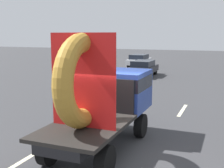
% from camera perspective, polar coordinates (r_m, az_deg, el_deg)
% --- Properties ---
extents(ground_plane, '(120.00, 120.00, 0.00)m').
position_cam_1_polar(ground_plane, '(9.17, -0.11, -12.95)').
color(ground_plane, '#38383A').
extents(flatbed_truck, '(2.02, 4.96, 3.58)m').
position_cam_1_polar(flatbed_truck, '(9.21, -1.30, -2.14)').
color(flatbed_truck, black).
rests_on(flatbed_truck, ground_plane).
extents(distant_sedan, '(1.75, 4.08, 1.33)m').
position_cam_1_polar(distant_sedan, '(25.19, 6.13, 3.21)').
color(distant_sedan, black).
rests_on(distant_sedan, ground_plane).
extents(lane_dash_left_near, '(0.16, 2.90, 0.01)m').
position_cam_1_polar(lane_dash_left_near, '(8.79, -17.48, -14.42)').
color(lane_dash_left_near, beige).
rests_on(lane_dash_left_near, ground_plane).
extents(lane_dash_left_far, '(0.16, 2.17, 0.01)m').
position_cam_1_polar(lane_dash_left_far, '(15.50, 1.77, -3.47)').
color(lane_dash_left_far, beige).
rests_on(lane_dash_left_far, ground_plane).
extents(lane_dash_right_far, '(0.16, 2.32, 0.01)m').
position_cam_1_polar(lane_dash_right_far, '(14.14, 13.66, -5.03)').
color(lane_dash_right_far, beige).
rests_on(lane_dash_right_far, ground_plane).
extents(oncoming_car, '(1.80, 4.20, 1.37)m').
position_cam_1_polar(oncoming_car, '(32.38, 5.34, 4.69)').
color(oncoming_car, black).
rests_on(oncoming_car, ground_plane).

